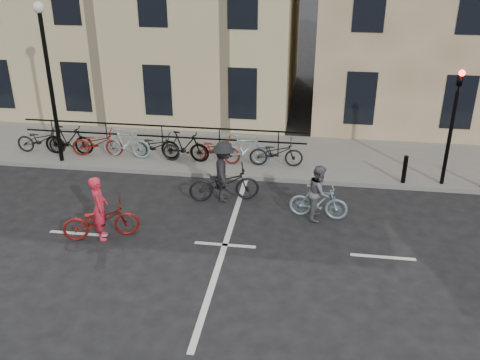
# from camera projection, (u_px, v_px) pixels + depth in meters

# --- Properties ---
(ground) EXTENTS (120.00, 120.00, 0.00)m
(ground) POSITION_uv_depth(u_px,v_px,m) (225.00, 245.00, 13.84)
(ground) COLOR black
(ground) RESTS_ON ground
(sidewalk) EXTENTS (46.00, 4.00, 0.15)m
(sidewalk) POSITION_uv_depth(u_px,v_px,m) (146.00, 149.00, 19.70)
(sidewalk) COLOR slate
(sidewalk) RESTS_ON ground
(traffic_light) EXTENTS (0.18, 0.30, 3.90)m
(traffic_light) POSITION_uv_depth(u_px,v_px,m) (454.00, 114.00, 15.88)
(traffic_light) COLOR black
(traffic_light) RESTS_ON sidewalk
(lamp_post) EXTENTS (0.36, 0.36, 5.28)m
(lamp_post) POSITION_uv_depth(u_px,v_px,m) (47.00, 65.00, 17.15)
(lamp_post) COLOR black
(lamp_post) RESTS_ON sidewalk
(bollard_east) EXTENTS (0.14, 0.14, 0.90)m
(bollard_east) POSITION_uv_depth(u_px,v_px,m) (405.00, 169.00, 16.74)
(bollard_east) COLOR black
(bollard_east) RESTS_ON sidewalk
(parked_bikes) EXTENTS (10.40, 1.23, 1.05)m
(parked_bikes) POSITION_uv_depth(u_px,v_px,m) (155.00, 145.00, 18.51)
(parked_bikes) COLOR black
(parked_bikes) RESTS_ON sidewalk
(cyclist_pink) EXTENTS (2.08, 1.36, 1.75)m
(cyclist_pink) POSITION_uv_depth(u_px,v_px,m) (101.00, 217.00, 13.94)
(cyclist_pink) COLOR maroon
(cyclist_pink) RESTS_ON ground
(cyclist_grey) EXTENTS (1.68, 0.83, 1.59)m
(cyclist_grey) POSITION_uv_depth(u_px,v_px,m) (319.00, 197.00, 14.90)
(cyclist_grey) COLOR #87A7B1
(cyclist_grey) RESTS_ON ground
(cyclist_dark) EXTENTS (2.22, 1.34, 1.87)m
(cyclist_dark) POSITION_uv_depth(u_px,v_px,m) (224.00, 178.00, 15.85)
(cyclist_dark) COLOR black
(cyclist_dark) RESTS_ON ground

